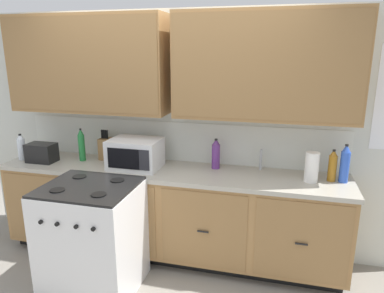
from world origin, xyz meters
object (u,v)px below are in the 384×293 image
stove_range (93,237)px  bottle_amber (333,166)px  toaster (42,153)px  knife_block (106,148)px  bottle_green (82,145)px  bottle_violet (216,154)px  microwave (135,154)px  bottle_blue (345,164)px  paper_towel_roll (312,167)px  bottle_clear (21,147)px

stove_range → bottle_amber: (1.94, 0.69, 0.58)m
toaster → knife_block: 0.64m
toaster → bottle_green: bearing=20.9°
toaster → bottle_violet: (1.74, 0.24, 0.05)m
microwave → bottle_blue: (1.88, 0.08, 0.02)m
bottle_green → knife_block: bearing=27.9°
paper_towel_roll → bottle_blue: bearing=11.8°
stove_range → bottle_blue: (2.03, 0.69, 0.60)m
bottle_blue → bottle_green: bearing=-179.9°
bottle_clear → bottle_amber: bottle_amber is taller
stove_range → bottle_blue: bottle_blue is taller
toaster → bottle_amber: (2.78, 0.15, 0.04)m
stove_range → toaster: bearing=147.1°
bottle_amber → paper_towel_roll: bearing=-160.2°
knife_block → paper_towel_roll: (2.02, -0.17, 0.01)m
bottle_blue → toaster: bearing=-177.1°
microwave → toaster: bearing=-176.3°
knife_block → bottle_amber: (2.20, -0.10, 0.02)m
knife_block → bottle_blue: 2.29m
toaster → bottle_blue: bearing=2.9°
bottle_clear → bottle_violet: bearing=6.2°
microwave → bottle_clear: (-1.24, -0.04, -0.01)m
paper_towel_roll → bottle_blue: bottle_blue is taller
microwave → toaster: size_ratio=1.71×
toaster → bottle_violet: 1.76m
toaster → bottle_amber: 2.78m
paper_towel_roll → bottle_violet: (-0.86, 0.15, 0.01)m
paper_towel_roll → bottle_clear: bottle_clear is taller
toaster → bottle_violet: bottle_violet is taller
stove_range → bottle_amber: size_ratio=3.38×
stove_range → bottle_green: bottle_green is taller
bottle_violet → stove_range: bearing=-139.3°
knife_block → paper_towel_roll: size_ratio=1.19×
microwave → bottle_amber: (1.79, 0.09, -0.00)m
microwave → bottle_violet: (0.75, 0.17, 0.00)m
bottle_clear → bottle_amber: (3.03, 0.13, 0.00)m
toaster → bottle_blue: size_ratio=0.84×
toaster → paper_towel_roll: 2.61m
bottle_clear → bottle_amber: 3.03m
knife_block → microwave: bearing=-24.8°
paper_towel_roll → stove_range: bearing=-160.3°
paper_towel_roll → bottle_violet: 0.87m
stove_range → paper_towel_roll: size_ratio=3.65×
bottle_violet → bottle_clear: bearing=-173.8°
microwave → bottle_clear: bearing=-178.0°
microwave → bottle_blue: bottle_blue is taller
microwave → toaster: (-0.99, -0.06, -0.04)m
bottle_blue → paper_towel_roll: bearing=-168.2°
knife_block → bottle_green: bearing=-152.1°
toaster → bottle_violet: bearing=7.7°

